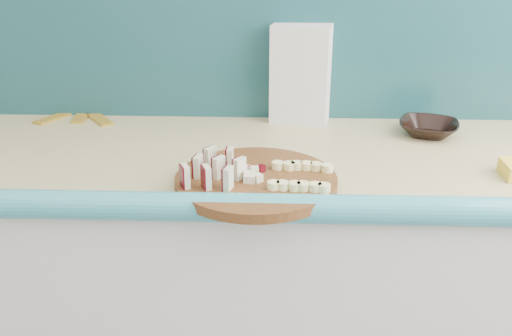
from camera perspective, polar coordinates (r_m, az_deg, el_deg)
The scene contains 9 objects.
kitchen_counter at distance 1.65m, azimuth -8.12°, elevation -13.11°, with size 2.20×0.63×0.91m.
backsplash at distance 1.64m, azimuth -7.81°, elevation 13.59°, with size 2.20×0.02×0.50m, color teal.
cutting_board at distance 1.22m, azimuth -0.00°, elevation -1.33°, with size 0.35×0.35×0.02m, color #45210E.
apple_wedges at distance 1.20m, azimuth -4.21°, elevation -0.06°, with size 0.13×0.14×0.05m.
apple_chunks at distance 1.22m, azimuth -1.05°, elevation -0.43°, with size 0.05×0.05×0.02m.
banana_slices at distance 1.21m, azimuth 4.51°, elevation -0.77°, with size 0.14×0.14×0.02m.
brown_bowl at distance 1.59m, azimuth 16.87°, elevation 3.82°, with size 0.15×0.15×0.04m, color black.
flour_bag at distance 1.61m, azimuth 4.55°, elevation 9.43°, with size 0.16×0.11×0.27m, color silver.
banana_peel at distance 1.75m, azimuth -17.19°, elevation 5.03°, with size 0.23×0.19×0.01m.
Camera 1 is at (0.38, 0.19, 1.43)m, focal length 40.00 mm.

